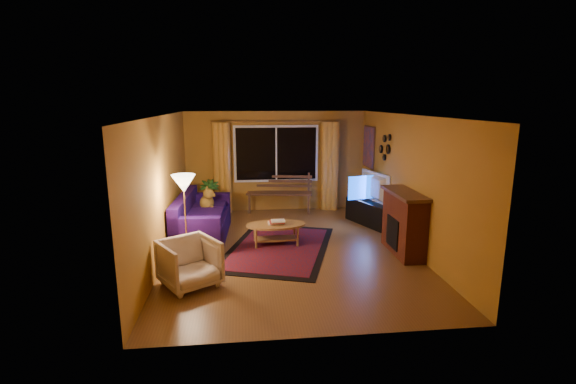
{
  "coord_description": "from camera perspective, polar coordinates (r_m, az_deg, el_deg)",
  "views": [
    {
      "loc": [
        -0.86,
        -7.4,
        2.76
      ],
      "look_at": [
        0.0,
        0.3,
        1.05
      ],
      "focal_mm": 26.0,
      "sensor_mm": 36.0,
      "label": 1
    }
  ],
  "objects": [
    {
      "name": "fireplace",
      "position": [
        7.9,
        15.57,
        -4.27
      ],
      "size": [
        0.4,
        1.2,
        1.1
      ],
      "primitive_type": "cube",
      "color": "maroon",
      "rests_on": "ground"
    },
    {
      "name": "curtain_right",
      "position": [
        10.65,
        5.7,
        3.51
      ],
      "size": [
        0.36,
        0.36,
        2.24
      ],
      "primitive_type": "cylinder",
      "color": "gold",
      "rests_on": "ground"
    },
    {
      "name": "window",
      "position": [
        10.47,
        -1.62,
        5.24
      ],
      "size": [
        2.0,
        0.02,
        1.3
      ],
      "primitive_type": "cube",
      "color": "black",
      "rests_on": "wall_back"
    },
    {
      "name": "ceiling",
      "position": [
        7.46,
        0.26,
        10.52
      ],
      "size": [
        4.5,
        6.0,
        0.02
      ],
      "primitive_type": "cube",
      "color": "white",
      "rests_on": "ground"
    },
    {
      "name": "television",
      "position": [
        9.5,
        11.29,
        0.66
      ],
      "size": [
        0.42,
        1.15,
        0.66
      ],
      "primitive_type": "imported",
      "rotation": [
        0.0,
        0.0,
        1.81
      ],
      "color": "black",
      "rests_on": "tv_console"
    },
    {
      "name": "wall_back",
      "position": [
        10.56,
        -1.64,
        4.21
      ],
      "size": [
        4.5,
        0.02,
        2.5
      ],
      "primitive_type": "cube",
      "color": "#B77F2C",
      "rests_on": "ground"
    },
    {
      "name": "sofa",
      "position": [
        8.67,
        -11.57,
        -3.31
      ],
      "size": [
        1.06,
        2.24,
        0.89
      ],
      "primitive_type": "cube",
      "rotation": [
        0.0,
        0.0,
        -0.05
      ],
      "color": "#1A073F",
      "rests_on": "ground"
    },
    {
      "name": "mirror_cluster",
      "position": [
        9.28,
        13.06,
        6.18
      ],
      "size": [
        0.06,
        0.6,
        0.56
      ],
      "primitive_type": null,
      "color": "black",
      "rests_on": "wall_right"
    },
    {
      "name": "dog",
      "position": [
        9.08,
        -11.05,
        -0.92
      ],
      "size": [
        0.4,
        0.51,
        0.52
      ],
      "primitive_type": null,
      "rotation": [
        0.0,
        0.0,
        -0.12
      ],
      "color": "olive",
      "rests_on": "sofa"
    },
    {
      "name": "floor",
      "position": [
        7.95,
        0.24,
        -7.95
      ],
      "size": [
        4.5,
        6.0,
        0.02
      ],
      "primitive_type": "cube",
      "color": "brown",
      "rests_on": "ground"
    },
    {
      "name": "bench",
      "position": [
        10.49,
        -1.19,
        -1.45
      ],
      "size": [
        1.68,
        0.74,
        0.49
      ],
      "primitive_type": "cube",
      "rotation": [
        0.0,
        0.0,
        -0.16
      ],
      "color": "#4A2D1E",
      "rests_on": "ground"
    },
    {
      "name": "potted_plant",
      "position": [
        10.29,
        -10.71,
        -0.83
      ],
      "size": [
        0.54,
        0.54,
        0.88
      ],
      "primitive_type": "imported",
      "rotation": [
        0.0,
        0.0,
        0.1
      ],
      "color": "#235B1E",
      "rests_on": "ground"
    },
    {
      "name": "wall_right",
      "position": [
        8.18,
        16.19,
        1.3
      ],
      "size": [
        0.02,
        6.0,
        2.5
      ],
      "primitive_type": "cube",
      "color": "#B77F2C",
      "rests_on": "ground"
    },
    {
      "name": "wall_left",
      "position": [
        7.68,
        -16.74,
        0.58
      ],
      "size": [
        0.02,
        6.0,
        2.5
      ],
      "primitive_type": "cube",
      "color": "#B77F2C",
      "rests_on": "ground"
    },
    {
      "name": "curtain_rod",
      "position": [
        10.35,
        -1.62,
        9.61
      ],
      "size": [
        3.2,
        0.03,
        0.03
      ],
      "primitive_type": "cylinder",
      "rotation": [
        0.0,
        1.57,
        0.0
      ],
      "color": "#BF8C3F",
      "rests_on": "wall_back"
    },
    {
      "name": "coffee_table",
      "position": [
        8.16,
        -1.67,
        -5.79
      ],
      "size": [
        1.18,
        1.18,
        0.42
      ],
      "primitive_type": "cylinder",
      "rotation": [
        0.0,
        0.0,
        0.02
      ],
      "color": "#A2733C",
      "rests_on": "ground"
    },
    {
      "name": "rug",
      "position": [
        8.02,
        -1.27,
        -7.62
      ],
      "size": [
        2.58,
        3.25,
        0.02
      ],
      "primitive_type": "cube",
      "rotation": [
        0.0,
        0.0,
        -0.31
      ],
      "color": "#740906",
      "rests_on": "ground"
    },
    {
      "name": "armchair",
      "position": [
        6.51,
        -13.33,
        -9.15
      ],
      "size": [
        1.04,
        1.03,
        0.8
      ],
      "primitive_type": "imported",
      "rotation": [
        0.0,
        0.0,
        0.56
      ],
      "color": "beige",
      "rests_on": "ground"
    },
    {
      "name": "curtain_left",
      "position": [
        10.42,
        -9.0,
        3.23
      ],
      "size": [
        0.36,
        0.36,
        2.24
      ],
      "primitive_type": "cylinder",
      "color": "gold",
      "rests_on": "ground"
    },
    {
      "name": "floor_lamp",
      "position": [
        7.32,
        -13.84,
        -3.65
      ],
      "size": [
        0.31,
        0.31,
        1.55
      ],
      "primitive_type": "cylinder",
      "rotation": [
        0.0,
        0.0,
        0.23
      ],
      "color": "#BF8C3F",
      "rests_on": "ground"
    },
    {
      "name": "tv_console",
      "position": [
        9.63,
        11.14,
        -2.81
      ],
      "size": [
        0.87,
        1.34,
        0.53
      ],
      "primitive_type": "cube",
      "rotation": [
        0.0,
        0.0,
        0.38
      ],
      "color": "black",
      "rests_on": "ground"
    },
    {
      "name": "painting",
      "position": [
        10.38,
        10.98,
        6.07
      ],
      "size": [
        0.04,
        0.76,
        0.96
      ],
      "primitive_type": "cube",
      "color": "#C74D24",
      "rests_on": "wall_right"
    }
  ]
}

